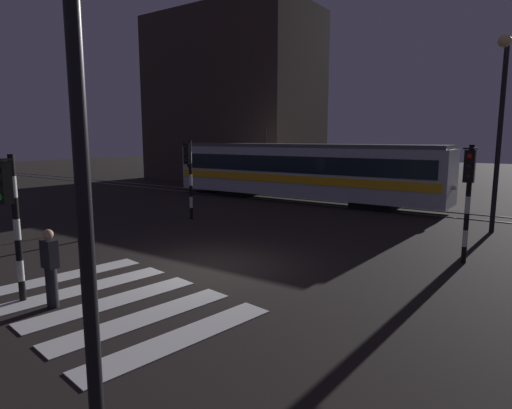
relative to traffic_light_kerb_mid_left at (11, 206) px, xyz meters
name	(u,v)px	position (x,y,z in m)	size (l,w,h in m)	color
ground_plane	(207,268)	(1.71, 4.33, -2.15)	(120.00, 120.00, 0.00)	black
rail_near	(366,209)	(1.71, 16.47, -2.13)	(80.00, 0.12, 0.03)	#59595E
rail_far	(376,205)	(1.71, 17.91, -2.13)	(80.00, 0.12, 0.03)	#59595E
crosswalk_zebra	(113,302)	(1.71, 1.19, -2.14)	(6.29, 4.81, 0.02)	silver
traffic_light_kerb_mid_left	(11,206)	(0.00, 0.00, 0.00)	(0.36, 0.42, 3.26)	black
traffic_light_corner_far_left	(189,167)	(-3.77, 9.41, 0.16)	(0.36, 0.42, 3.50)	black
traffic_light_corner_far_right	(468,186)	(7.50, 8.87, 0.10)	(0.36, 0.42, 3.41)	black
street_lamp_trackside_right	(501,112)	(7.63, 13.81, 2.36)	(0.44, 1.21, 7.11)	black
street_lamp_near_kerb	(53,58)	(5.13, -1.86, 2.27)	(0.44, 1.21, 6.94)	black
tram	(301,170)	(-2.50, 17.18, -0.40)	(16.30, 2.58, 4.15)	#B2BCC1
pedestrian_waiting_at_kerb	(50,268)	(0.91, 0.27, -1.27)	(0.36, 0.24, 1.71)	black
building_backdrop	(233,98)	(-13.87, 25.49, 4.76)	(14.09, 8.00, 13.82)	#382D28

